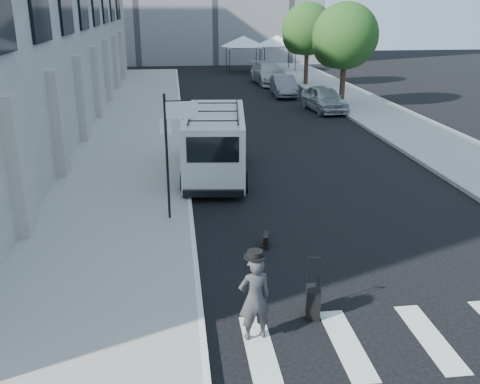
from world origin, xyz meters
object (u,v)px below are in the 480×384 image
object	(u,v)px
briefcase	(266,240)
parked_car_a	(324,99)
cargo_van	(216,143)
parked_car_c	(269,74)
parked_car_b	(284,86)
businessman	(255,298)
suitcase	(313,302)

from	to	relation	value
briefcase	parked_car_a	bearing A→B (deg)	83.06
cargo_van	parked_car_c	world-z (taller)	cargo_van
parked_car_b	briefcase	bearing A→B (deg)	-99.57
businessman	parked_car_a	distance (m)	22.74
parked_car_b	parked_car_c	xyz separation A→B (m)	(0.00, 5.61, 0.13)
suitcase	briefcase	bearing A→B (deg)	107.67
businessman	briefcase	bearing A→B (deg)	-113.48
parked_car_a	briefcase	bearing A→B (deg)	-115.75
cargo_van	parked_car_a	distance (m)	13.47
businessman	parked_car_c	bearing A→B (deg)	-111.07
briefcase	parked_car_c	bearing A→B (deg)	92.83
cargo_van	suitcase	bearing A→B (deg)	-77.02
businessman	cargo_van	xyz separation A→B (m)	(0.11, 10.15, 0.36)
parked_car_b	parked_car_c	world-z (taller)	parked_car_c
businessman	parked_car_c	world-z (taller)	businessman
cargo_van	parked_car_a	size ratio (longest dim) A/B	1.48
cargo_van	parked_car_b	xyz separation A→B (m)	(5.93, 17.01, -0.52)
businessman	suitcase	size ratio (longest dim) A/B	1.39
cargo_van	businessman	bearing A→B (deg)	-84.50
briefcase	parked_car_c	xyz separation A→B (m)	(5.16, 28.89, 0.63)
suitcase	parked_car_a	bearing A→B (deg)	85.12
briefcase	parked_car_a	size ratio (longest dim) A/B	0.10
suitcase	parked_car_c	distance (m)	32.53
suitcase	cargo_van	size ratio (longest dim) A/B	0.19
cargo_van	parked_car_b	distance (m)	18.02
businessman	cargo_van	world-z (taller)	cargo_van
parked_car_a	parked_car_c	distance (m)	11.29
parked_car_c	parked_car_b	bearing A→B (deg)	-94.51
briefcase	suitcase	world-z (taller)	suitcase
briefcase	parked_car_c	size ratio (longest dim) A/B	0.08
briefcase	suitcase	distance (m)	3.31
businessman	parked_car_a	world-z (taller)	businessman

